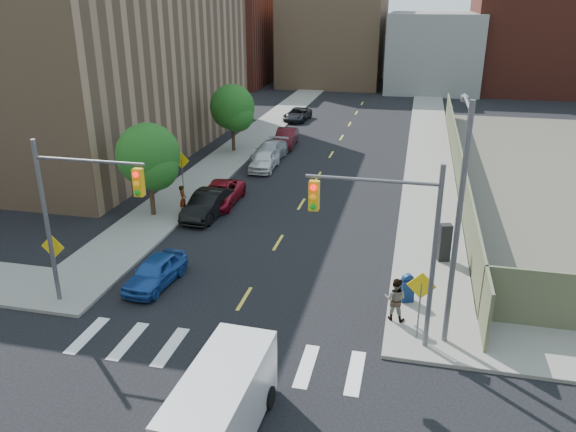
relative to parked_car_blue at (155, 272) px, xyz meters
The scene contains 29 objects.
ground 9.34m from the parked_car_blue, 63.21° to the right, with size 160.00×160.00×0.00m, color black.
sidewalk_nw 33.37m from the parked_car_blue, 96.11° to the left, with size 3.50×73.00×0.15m, color gray.
sidewalk_ne 35.27m from the parked_car_blue, 70.19° to the left, with size 3.50×73.00×0.15m, color gray.
fence_north 24.04m from the parked_car_blue, 54.96° to the left, with size 0.12×44.00×2.50m, color #5B6345.
building_nw 29.00m from the parked_car_blue, 129.39° to the left, with size 22.00×30.00×16.00m, color #8C6B4C.
bg_bldg_west 64.42m from the parked_car_blue, 106.10° to the left, with size 14.00×18.00×12.00m, color #592319.
bg_bldg_midwest 64.07m from the parked_car_blue, 91.62° to the left, with size 14.00×16.00×15.00m, color #8C6B4C.
bg_bldg_center 63.03m from the parked_car_blue, 78.81° to the left, with size 12.00×16.00×10.00m, color gray.
bg_bldg_east 69.25m from the parked_car_blue, 67.64° to the left, with size 18.00×18.00×16.00m, color #592319.
signal_nw 4.86m from the parked_car_blue, 127.58° to the right, with size 4.59×0.30×7.00m.
signal_ne 11.14m from the parked_car_blue, 12.83° to the right, with size 4.59×0.30×7.00m.
streetlight_ne 13.29m from the parked_car_blue, ahead, with size 0.25×3.70×9.00m.
warn_sign_nw 4.25m from the parked_car_blue, 153.18° to the right, with size 1.06×0.06×2.83m.
warn_sign_ne 11.62m from the parked_car_blue, ahead, with size 1.06×0.06×2.83m.
warn_sign_midwest 12.30m from the parked_car_blue, 107.13° to the left, with size 1.06×0.06×2.83m.
tree_west_near 9.06m from the parked_car_blue, 116.22° to the left, with size 3.66×3.64×5.52m.
tree_west_far 23.21m from the parked_car_blue, 99.50° to the left, with size 3.66×3.64×5.52m.
parked_car_blue is the anchor object (origin of this frame).
parked_car_black 8.44m from the parked_car_blue, 94.82° to the left, with size 1.58×4.52×1.49m, color black.
parked_car_red 10.56m from the parked_car_blue, 93.98° to the left, with size 2.21×4.80×1.33m, color maroon.
parked_car_silver 21.01m from the parked_car_blue, 90.80° to the left, with size 1.96×4.82×1.40m, color #9B9DA2.
parked_car_white 18.39m from the parked_car_blue, 90.00° to the left, with size 1.70×4.23×1.44m, color silver.
parked_car_maroon 25.48m from the parked_car_blue, 90.00° to the left, with size 1.57×4.51×1.49m, color #420D13.
parked_car_grey 36.21m from the parked_car_blue, 92.06° to the left, with size 2.12×4.60×1.28m, color black.
cargo_van 10.02m from the parked_car_blue, 53.33° to the right, with size 2.22×5.00×2.26m.
mailbox 10.97m from the parked_car_blue, ahead, with size 0.61×0.54×1.23m.
payphone 13.54m from the parked_car_blue, 22.37° to the left, with size 0.55×0.45×1.85m, color black.
pedestrian_west 8.43m from the parked_car_blue, 104.43° to the left, with size 0.63×0.41×1.72m, color gray.
pedestrian_east 10.53m from the parked_car_blue, ahead, with size 0.86×0.67×1.77m, color gray.
Camera 1 is at (6.53, -12.01, 12.02)m, focal length 35.00 mm.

